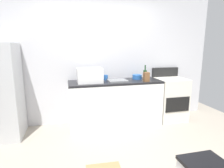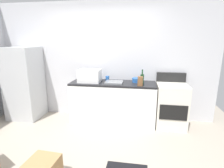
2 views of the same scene
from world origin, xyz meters
TOP-DOWN VIEW (x-y plane):
  - ground_plane at (0.00, 0.00)m, footprint 6.00×6.00m
  - wall_back at (0.00, 1.55)m, footprint 5.00×0.10m
  - kitchen_counter at (0.30, 1.20)m, footprint 1.80×0.60m
  - stove_oven at (1.52, 1.21)m, footprint 0.60×0.61m
  - microwave at (-0.20, 1.17)m, footprint 0.46×0.34m
  - sink_basin at (0.33, 1.15)m, footprint 0.36×0.32m
  - wine_bottle at (0.91, 1.16)m, footprint 0.07×0.07m
  - coffee_mug at (0.15, 1.36)m, footprint 0.08×0.08m
  - knife_block at (0.87, 1.01)m, footprint 0.10×0.10m
  - mixing_bowl at (0.80, 1.30)m, footprint 0.19×0.19m

SIDE VIEW (x-z plane):
  - ground_plane at x=0.00m, z-range 0.00..0.00m
  - kitchen_counter at x=0.30m, z-range 0.00..0.90m
  - stove_oven at x=1.52m, z-range -0.08..1.02m
  - sink_basin at x=0.33m, z-range 0.90..0.93m
  - mixing_bowl at x=0.80m, z-range 0.90..0.99m
  - coffee_mug at x=0.15m, z-range 0.90..1.00m
  - knife_block at x=0.87m, z-range 0.90..1.08m
  - wine_bottle at x=0.91m, z-range 0.86..1.16m
  - microwave at x=-0.20m, z-range 0.90..1.17m
  - wall_back at x=0.00m, z-range 0.00..2.60m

